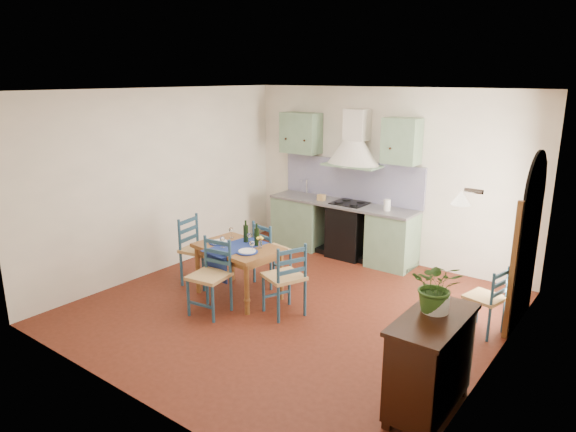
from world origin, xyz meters
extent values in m
plane|color=#43190E|center=(0.00, 0.00, 0.00)|extent=(5.00, 5.00, 0.00)
cube|color=beige|center=(0.00, 2.50, 1.40)|extent=(5.00, 0.04, 2.80)
cube|color=gray|center=(-1.45, 2.19, 0.44)|extent=(0.90, 0.60, 0.88)
cube|color=gray|center=(0.35, 2.19, 0.44)|extent=(0.70, 0.60, 0.88)
cube|color=black|center=(-0.45, 2.19, 0.44)|extent=(0.60, 0.58, 0.88)
cube|color=slate|center=(-0.60, 2.19, 0.90)|extent=(2.60, 0.64, 0.04)
cube|color=silver|center=(-1.45, 2.19, 0.90)|extent=(0.45, 0.40, 0.03)
cylinder|color=silver|center=(-1.45, 2.37, 1.05)|extent=(0.02, 0.02, 0.26)
cube|color=black|center=(-0.45, 2.19, 0.93)|extent=(0.55, 0.48, 0.02)
cube|color=black|center=(-0.60, 2.24, 0.04)|extent=(2.60, 0.50, 0.08)
cube|color=#0B094F|center=(-0.60, 2.46, 1.26)|extent=(2.65, 0.05, 0.68)
cube|color=gray|center=(-1.55, 2.32, 2.00)|extent=(0.70, 0.34, 0.70)
cube|color=gray|center=(0.35, 2.32, 2.00)|extent=(0.55, 0.34, 0.70)
cone|color=beige|center=(-0.45, 2.25, 1.75)|extent=(0.96, 0.96, 0.40)
cube|color=beige|center=(-0.45, 2.34, 2.20)|extent=(0.36, 0.30, 0.50)
cube|color=beige|center=(2.50, 0.00, 1.40)|extent=(0.04, 5.00, 2.80)
cube|color=black|center=(2.48, 1.40, 0.82)|extent=(0.03, 1.00, 1.65)
cylinder|color=black|center=(2.48, 1.40, 1.65)|extent=(0.03, 1.00, 1.00)
cube|color=brown|center=(2.46, 0.86, 0.82)|extent=(0.06, 0.06, 1.65)
cube|color=brown|center=(2.46, 1.94, 0.82)|extent=(0.06, 0.06, 1.65)
cube|color=brown|center=(2.47, 1.62, 0.98)|extent=(0.04, 0.55, 1.96)
cylinder|color=silver|center=(2.44, -0.80, 2.05)|extent=(0.15, 0.04, 0.04)
cone|color=#FFEDC6|center=(2.34, -0.80, 1.98)|extent=(0.16, 0.16, 0.12)
cube|color=beige|center=(-2.50, 0.00, 1.40)|extent=(0.04, 5.00, 2.80)
cube|color=white|center=(0.00, 0.00, 2.80)|extent=(5.00, 5.00, 0.01)
cube|color=brown|center=(-0.82, -0.14, 0.70)|extent=(1.22, 0.88, 0.05)
cube|color=brown|center=(-0.82, -0.14, 0.64)|extent=(1.09, 0.75, 0.08)
cylinder|color=brown|center=(-1.36, -0.41, 0.34)|extent=(0.07, 0.07, 0.68)
cylinder|color=brown|center=(-1.30, 0.22, 0.34)|extent=(0.07, 0.07, 0.68)
cylinder|color=brown|center=(-0.35, -0.51, 0.34)|extent=(0.07, 0.07, 0.68)
cylinder|color=brown|center=(-0.29, 0.12, 0.34)|extent=(0.07, 0.07, 0.68)
cube|color=navy|center=(-0.83, -0.19, 0.73)|extent=(0.52, 0.90, 0.01)
cube|color=navy|center=(-0.87, -0.53, 0.55)|extent=(0.43, 0.06, 0.38)
cylinder|color=navy|center=(-1.12, -0.21, 0.74)|extent=(0.29, 0.29, 0.01)
cylinder|color=silver|center=(-1.12, -0.21, 0.75)|extent=(0.23, 0.23, 0.01)
cylinder|color=navy|center=(-0.55, -0.27, 0.74)|extent=(0.29, 0.29, 0.01)
cylinder|color=silver|center=(-0.55, -0.27, 0.75)|extent=(0.23, 0.23, 0.01)
cylinder|color=black|center=(-0.85, 0.05, 0.89)|extent=(0.07, 0.07, 0.32)
cylinder|color=black|center=(-0.63, 0.03, 0.89)|extent=(0.07, 0.07, 0.32)
cylinder|color=white|center=(-0.53, -0.03, 0.79)|extent=(0.05, 0.05, 0.10)
sphere|color=yellow|center=(-0.53, -0.03, 0.88)|extent=(0.10, 0.10, 0.10)
cylinder|color=navy|center=(-0.92, -0.99, 0.25)|extent=(0.04, 0.04, 0.50)
cylinder|color=navy|center=(-0.97, -0.61, 0.48)|extent=(0.04, 0.04, 0.97)
cylinder|color=navy|center=(-0.54, -0.94, 0.25)|extent=(0.04, 0.04, 0.50)
cylinder|color=navy|center=(-0.59, -0.55, 0.48)|extent=(0.04, 0.04, 0.97)
cube|color=tan|center=(-0.76, -0.77, 0.51)|extent=(0.51, 0.51, 0.04)
cube|color=navy|center=(-0.78, -0.58, 0.65)|extent=(0.41, 0.08, 0.05)
cube|color=navy|center=(-0.78, -0.58, 0.78)|extent=(0.41, 0.08, 0.05)
cube|color=navy|center=(-0.78, -0.58, 0.90)|extent=(0.41, 0.08, 0.05)
cube|color=navy|center=(-0.73, -0.96, 0.19)|extent=(0.39, 0.09, 0.03)
cylinder|color=navy|center=(-0.53, 0.65, 0.24)|extent=(0.04, 0.04, 0.48)
cylinder|color=navy|center=(-0.60, 0.28, 0.47)|extent=(0.04, 0.04, 0.95)
cylinder|color=navy|center=(-0.90, 0.73, 0.24)|extent=(0.04, 0.04, 0.48)
cylinder|color=navy|center=(-0.97, 0.35, 0.47)|extent=(0.04, 0.04, 0.95)
cube|color=tan|center=(-0.75, 0.50, 0.50)|extent=(0.52, 0.52, 0.04)
cube|color=navy|center=(-0.79, 0.32, 0.63)|extent=(0.40, 0.10, 0.05)
cube|color=navy|center=(-0.79, 0.32, 0.76)|extent=(0.40, 0.10, 0.05)
cube|color=navy|center=(-0.79, 0.32, 0.88)|extent=(0.40, 0.10, 0.05)
cube|color=navy|center=(-0.72, 0.69, 0.19)|extent=(0.38, 0.10, 0.03)
cylinder|color=navy|center=(-1.34, -0.32, 0.26)|extent=(0.04, 0.04, 0.51)
cylinder|color=navy|center=(-1.73, -0.38, 0.50)|extent=(0.04, 0.04, 1.00)
cylinder|color=navy|center=(-1.40, 0.07, 0.26)|extent=(0.04, 0.04, 0.51)
cylinder|color=navy|center=(-1.79, 0.01, 0.50)|extent=(0.04, 0.04, 1.00)
cube|color=tan|center=(-1.57, -0.15, 0.53)|extent=(0.53, 0.53, 0.04)
cube|color=navy|center=(-1.76, -0.18, 0.67)|extent=(0.09, 0.42, 0.05)
cube|color=navy|center=(-1.76, -0.18, 0.80)|extent=(0.09, 0.42, 0.05)
cube|color=navy|center=(-1.76, -0.18, 0.94)|extent=(0.09, 0.42, 0.05)
cube|color=navy|center=(-1.37, -0.12, 0.20)|extent=(0.09, 0.40, 0.03)
cylinder|color=navy|center=(-0.10, 0.05, 0.25)|extent=(0.04, 0.04, 0.50)
cylinder|color=navy|center=(0.26, -0.10, 0.48)|extent=(0.04, 0.04, 0.97)
cylinder|color=navy|center=(-0.24, -0.31, 0.25)|extent=(0.04, 0.04, 0.50)
cylinder|color=navy|center=(0.12, -0.46, 0.48)|extent=(0.04, 0.04, 0.97)
cube|color=tan|center=(0.01, -0.21, 0.51)|extent=(0.59, 0.59, 0.04)
cube|color=navy|center=(0.19, -0.28, 0.65)|extent=(0.18, 0.39, 0.05)
cube|color=navy|center=(0.19, -0.28, 0.78)|extent=(0.18, 0.39, 0.05)
cube|color=navy|center=(0.19, -0.28, 0.90)|extent=(0.18, 0.39, 0.05)
cube|color=navy|center=(-0.17, -0.13, 0.19)|extent=(0.18, 0.37, 0.03)
cylinder|color=navy|center=(2.07, 1.03, 0.21)|extent=(0.03, 0.03, 0.43)
cylinder|color=navy|center=(2.40, 0.96, 0.42)|extent=(0.03, 0.03, 0.84)
cylinder|color=navy|center=(2.00, 0.71, 0.21)|extent=(0.03, 0.03, 0.43)
cylinder|color=navy|center=(2.33, 0.63, 0.42)|extent=(0.03, 0.03, 0.84)
cube|color=tan|center=(2.20, 0.83, 0.44)|extent=(0.47, 0.47, 0.04)
cube|color=navy|center=(2.36, 0.79, 0.56)|extent=(0.10, 0.35, 0.04)
cube|color=navy|center=(2.36, 0.79, 0.67)|extent=(0.10, 0.35, 0.04)
cube|color=navy|center=(2.36, 0.79, 0.78)|extent=(0.10, 0.35, 0.04)
cube|color=navy|center=(2.04, 0.87, 0.17)|extent=(0.10, 0.33, 0.02)
cube|color=black|center=(2.27, -1.00, 0.49)|extent=(0.45, 1.00, 0.82)
cube|color=black|center=(2.27, -1.00, 0.92)|extent=(0.50, 1.05, 0.04)
cube|color=brown|center=(2.04, -1.23, 0.45)|extent=(0.02, 0.38, 0.63)
cube|color=brown|center=(2.04, -0.77, 0.45)|extent=(0.02, 0.38, 0.63)
cube|color=black|center=(2.09, -1.44, 0.04)|extent=(0.08, 0.08, 0.08)
cube|color=black|center=(2.09, -0.56, 0.04)|extent=(0.08, 0.08, 0.08)
cube|color=black|center=(2.44, -0.56, 0.04)|extent=(0.08, 0.08, 0.08)
imported|color=#2F571E|center=(2.23, -0.88, 1.18)|extent=(0.54, 0.50, 0.48)
camera|label=1|loc=(3.70, -5.01, 2.97)|focal=32.00mm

